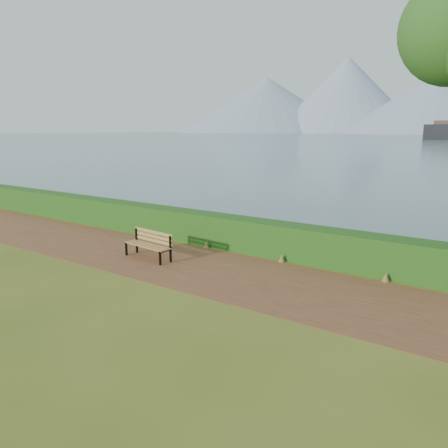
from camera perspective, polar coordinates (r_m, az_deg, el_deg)
The scene contains 4 objects.
ground at distance 11.86m, azimuth -3.98°, elevation -6.12°, with size 140.00×140.00×0.00m, color #515C1A.
path at distance 12.09m, azimuth -3.10°, elevation -5.73°, with size 40.00×3.40×0.01m, color brown.
hedge at distance 13.78m, azimuth 2.72°, elevation -1.33°, with size 32.00×0.85×1.00m, color #144313.
bench at distance 13.03m, azimuth -9.67°, elevation -2.43°, with size 1.67×0.64×0.82m.
Camera 1 is at (7.03, -8.79, 3.74)m, focal length 35.00 mm.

